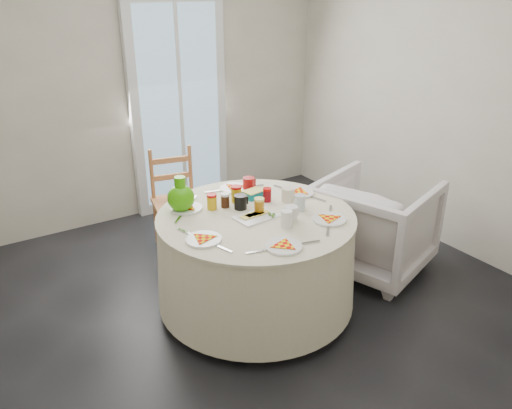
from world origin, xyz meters
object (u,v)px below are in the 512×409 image
wooden_chair (177,198)px  table (256,260)px  armchair (374,225)px  green_pitcher (180,191)px

wooden_chair → table: bearing=-73.5°
wooden_chair → armchair: wooden_chair is taller
table → wooden_chair: (-0.09, 1.11, 0.09)m
table → green_pitcher: bearing=139.5°
green_pitcher → armchair: bearing=-14.1°
wooden_chair → armchair: (1.18, -1.17, -0.08)m
wooden_chair → green_pitcher: (-0.30, -0.77, 0.40)m
armchair → green_pitcher: bearing=56.4°
wooden_chair → armchair: bearing=-33.2°
table → armchair: (1.08, -0.07, 0.02)m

